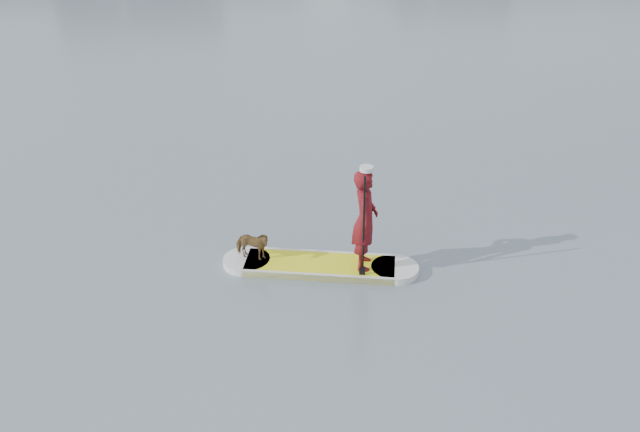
{
  "coord_description": "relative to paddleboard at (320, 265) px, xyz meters",
  "views": [
    {
      "loc": [
        1.87,
        -11.77,
        6.4
      ],
      "look_at": [
        2.49,
        -1.63,
        1.0
      ],
      "focal_mm": 40.0,
      "sensor_mm": 36.0,
      "label": 1
    }
  ],
  "objects": [
    {
      "name": "paddleboard",
      "position": [
        0.0,
        0.0,
        0.0
      ],
      "size": [
        3.27,
        1.21,
        0.12
      ],
      "rotation": [
        0.0,
        0.0,
        -0.17
      ],
      "color": "yellow",
      "rests_on": "ground"
    },
    {
      "name": "dog",
      "position": [
        -1.13,
        0.19,
        0.32
      ],
      "size": [
        0.69,
        0.48,
        0.53
      ],
      "primitive_type": "imported",
      "rotation": [
        0.0,
        0.0,
        1.22
      ],
      "color": "brown",
      "rests_on": "paddleboard"
    },
    {
      "name": "white_cap",
      "position": [
        0.72,
        -0.12,
        1.81
      ],
      "size": [
        0.22,
        0.22,
        0.07
      ],
      "primitive_type": "cylinder",
      "color": "silver",
      "rests_on": "paddler"
    },
    {
      "name": "paddler",
      "position": [
        0.72,
        -0.12,
        0.92
      ],
      "size": [
        0.49,
        0.67,
        1.72
      ],
      "primitive_type": "imported",
      "rotation": [
        0.0,
        0.0,
        1.44
      ],
      "color": "maroon",
      "rests_on": "paddleboard"
    },
    {
      "name": "paddle",
      "position": [
        0.66,
        -0.42,
        0.74
      ],
      "size": [
        0.1,
        0.3,
        2.0
      ],
      "rotation": [
        0.0,
        0.0,
        -0.17
      ],
      "color": "black",
      "rests_on": "ground"
    },
    {
      "name": "ground",
      "position": [
        -2.49,
        1.63,
        -0.06
      ],
      "size": [
        140.0,
        140.0,
        0.0
      ],
      "primitive_type": "plane",
      "color": "slate",
      "rests_on": "ground"
    }
  ]
}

